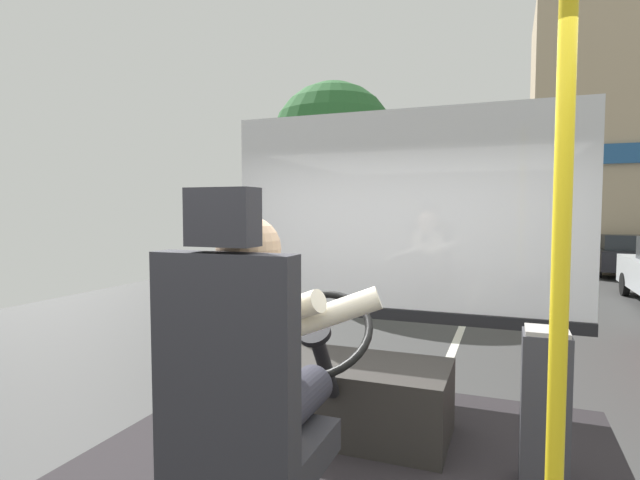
{
  "coord_description": "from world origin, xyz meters",
  "views": [
    {
      "loc": [
        0.73,
        -1.82,
        2.05
      ],
      "look_at": [
        -0.34,
        0.96,
        1.86
      ],
      "focal_mm": 27.73,
      "sensor_mm": 36.0,
      "label": 1
    }
  ],
  "objects": [
    {
      "name": "ground",
      "position": [
        0.0,
        8.8,
        -0.02
      ],
      "size": [
        18.0,
        44.0,
        0.06
      ],
      "color": "#373737"
    },
    {
      "name": "driver_seat",
      "position": [
        -0.1,
        -0.41,
        1.36
      ],
      "size": [
        0.48,
        0.48,
        1.32
      ],
      "color": "black",
      "rests_on": "bus_floor"
    },
    {
      "name": "bus_driver",
      "position": [
        -0.1,
        -0.29,
        1.54
      ],
      "size": [
        0.78,
        0.56,
        0.77
      ],
      "color": "#282833",
      "rests_on": "driver_seat"
    },
    {
      "name": "steering_console",
      "position": [
        -0.1,
        0.76,
        1.02
      ],
      "size": [
        1.1,
        1.05,
        0.86
      ],
      "color": "#282623",
      "rests_on": "bus_floor"
    },
    {
      "name": "handrail_pole",
      "position": [
        0.85,
        -0.48,
        1.85
      ],
      "size": [
        0.04,
        0.04,
        2.11
      ],
      "color": "yellow",
      "rests_on": "bus_floor"
    },
    {
      "name": "fare_box",
      "position": [
        0.89,
        0.56,
        1.15
      ],
      "size": [
        0.2,
        0.2,
        0.73
      ],
      "color": "#333338",
      "rests_on": "bus_floor"
    },
    {
      "name": "windshield_panel",
      "position": [
        0.0,
        1.62,
        1.84
      ],
      "size": [
        2.5,
        0.08,
        1.48
      ],
      "color": "silver"
    },
    {
      "name": "street_tree",
      "position": [
        -3.39,
        9.84,
        3.61
      ],
      "size": [
        3.07,
        3.07,
        5.17
      ],
      "color": "#4C3828",
      "rests_on": "ground"
    },
    {
      "name": "parked_car_black",
      "position": [
        4.18,
        16.13,
        0.66
      ],
      "size": [
        1.99,
        4.09,
        1.28
      ],
      "color": "black",
      "rests_on": "ground"
    }
  ]
}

